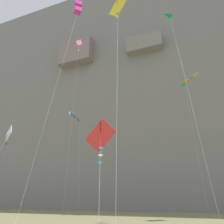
{
  "coord_description": "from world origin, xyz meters",
  "views": [
    {
      "loc": [
        7.18,
        -0.1,
        2.16
      ],
      "look_at": [
        -1.34,
        22.46,
        12.08
      ],
      "focal_mm": 34.01,
      "sensor_mm": 36.0,
      "label": 1
    }
  ],
  "objects": [
    {
      "name": "cliff_face",
      "position": [
        0.04,
        53.49,
        31.62
      ],
      "size": [
        180.0,
        25.23,
        63.22
      ],
      "color": "slate",
      "rests_on": "ground"
    },
    {
      "name": "kite_windsock_high_left",
      "position": [
        8.06,
        34.84,
        21.32
      ],
      "size": [
        3.14,
        3.71,
        21.77
      ],
      "color": "green",
      "rests_on": "ground"
    },
    {
      "name": "kite_delta_mid_center",
      "position": [
        7.28,
        19.12,
        20.11
      ],
      "size": [
        1.69,
        4.54,
        21.58
      ],
      "color": "teal",
      "rests_on": "ground"
    },
    {
      "name": "kite_diamond_mid_left",
      "position": [
        -13.01,
        32.58,
        32.29
      ],
      "size": [
        0.78,
        1.97,
        35.29
      ],
      "color": "pink",
      "rests_on": "ground"
    },
    {
      "name": "kite_diamond_upper_right",
      "position": [
        -16.32,
        21.36,
        10.49
      ],
      "size": [
        2.31,
        4.42,
        11.97
      ],
      "color": "white",
      "rests_on": "ground"
    },
    {
      "name": "kite_box_far_left",
      "position": [
        -6.25,
        20.53,
        29.39
      ],
      "size": [
        2.18,
        5.34,
        30.44
      ],
      "color": "#CC3399",
      "rests_on": "ground"
    },
    {
      "name": "kite_diamond_near_cliff",
      "position": [
        1.88,
        15.65,
        20.85
      ],
      "size": [
        2.9,
        6.3,
        22.47
      ],
      "color": "yellow",
      "rests_on": "ground"
    },
    {
      "name": "kite_banner_high_right",
      "position": [
        -13.08,
        33.24,
        16.22
      ],
      "size": [
        3.18,
        5.17,
        17.16
      ],
      "color": "black",
      "rests_on": "ground"
    },
    {
      "name": "kite_diamond_far_right",
      "position": [
        1.01,
        13.84,
        6.44
      ],
      "size": [
        2.64,
        3.37,
        7.78
      ],
      "color": "red",
      "rests_on": "ground"
    }
  ]
}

